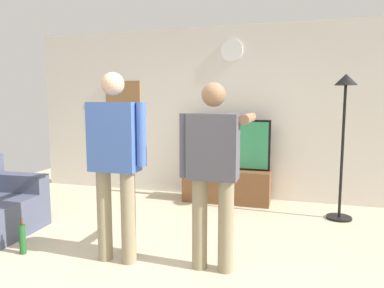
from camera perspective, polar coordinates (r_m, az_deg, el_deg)
The scene contains 10 objects.
ground_plane at distance 3.25m, azimuth -7.49°, elevation -21.25°, with size 8.40×8.40×0.00m, color beige.
back_wall at distance 5.69m, azimuth 4.35°, elevation 5.05°, with size 6.40×0.10×2.70m, color silver.
tv_stand at distance 5.46m, azimuth 5.61°, elevation -6.71°, with size 1.31×0.45×0.50m.
television at distance 5.39m, azimuth 5.78°, elevation -0.07°, with size 1.28×0.07×0.76m.
wall_clock at distance 5.65m, azimuth 6.43°, elevation 14.84°, with size 0.34×0.34×0.03m, color white.
framed_picture at distance 6.20m, azimuth -11.06°, elevation 7.02°, with size 0.64×0.04×0.64m, color olive.
floor_lamp at distance 4.88m, azimuth 23.37°, elevation 4.10°, with size 0.32×0.32×1.87m.
person_standing_nearer_lamp at distance 3.38m, azimuth -12.30°, elevation -1.76°, with size 0.64×0.78×1.79m.
person_standing_nearer_couch at distance 3.15m, azimuth 3.48°, elevation -3.45°, with size 0.62×0.78×1.69m.
beverage_bottle at distance 4.06m, azimuth -25.71°, elevation -13.65°, with size 0.07×0.07×0.37m.
Camera 1 is at (1.17, -2.62, 1.53)m, focal length 33.00 mm.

